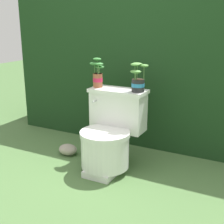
# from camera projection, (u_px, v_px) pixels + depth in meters

# --- Properties ---
(ground_plane) EXTENTS (12.00, 12.00, 0.00)m
(ground_plane) POSITION_uv_depth(u_px,v_px,m) (107.00, 170.00, 2.66)
(ground_plane) COLOR #4C703D
(hedge_backdrop) EXTENTS (2.86, 0.91, 1.49)m
(hedge_backdrop) POSITION_uv_depth(u_px,v_px,m) (154.00, 67.00, 3.36)
(hedge_backdrop) COLOR #193819
(hedge_backdrop) RESTS_ON ground
(toilet) EXTENTS (0.49, 0.56, 0.67)m
(toilet) POSITION_uv_depth(u_px,v_px,m) (111.00, 134.00, 2.63)
(toilet) COLOR white
(toilet) RESTS_ON ground
(potted_plant_left) EXTENTS (0.14, 0.10, 0.26)m
(potted_plant_left) POSITION_uv_depth(u_px,v_px,m) (98.00, 74.00, 2.70)
(potted_plant_left) COLOR #9E5638
(potted_plant_left) RESTS_ON toilet
(potted_plant_midleft) EXTENTS (0.14, 0.12, 0.24)m
(potted_plant_midleft) POSITION_uv_depth(u_px,v_px,m) (138.00, 81.00, 2.53)
(potted_plant_midleft) COLOR #262628
(potted_plant_midleft) RESTS_ON toilet
(garden_stone) EXTENTS (0.18, 0.15, 0.10)m
(garden_stone) POSITION_uv_depth(u_px,v_px,m) (68.00, 150.00, 2.96)
(garden_stone) COLOR #9E9384
(garden_stone) RESTS_ON ground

